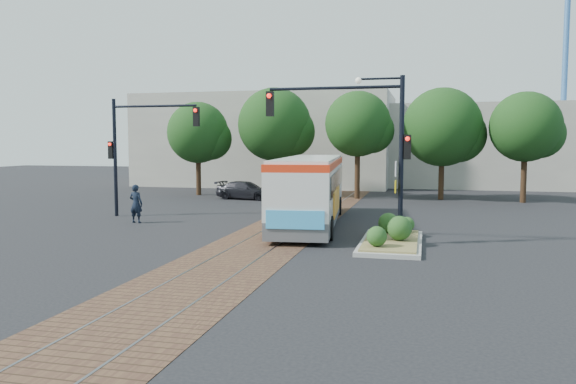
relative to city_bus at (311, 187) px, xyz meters
name	(u,v)px	position (x,y,z in m)	size (l,w,h in m)	color
ground	(273,235)	(-0.84, -3.42, -1.73)	(120.00, 120.00, 0.00)	black
trackbed	(295,222)	(-0.84, 0.58, -1.72)	(3.60, 40.00, 0.02)	brown
tree_row	(354,127)	(0.37, 12.99, 3.12)	(26.40, 5.60, 7.67)	#382314
warehouses	(352,142)	(-1.37, 25.32, 2.08)	(40.00, 13.00, 8.00)	#ADA899
crane	(565,64)	(17.16, 30.58, 9.15)	(8.00, 0.50, 18.00)	#3F72B2
city_bus	(311,187)	(0.00, 0.00, 0.00)	(3.68, 11.80, 3.11)	#4D4D50
traffic_island	(392,236)	(3.98, -4.32, -1.40)	(2.20, 5.20, 1.13)	gray
signal_pole_main	(368,132)	(3.02, -4.23, 2.43)	(5.49, 0.46, 6.00)	black
signal_pole_left	(135,141)	(-9.21, 0.57, 2.13)	(4.99, 0.34, 6.00)	black
officer	(136,204)	(-8.10, -1.45, -0.82)	(0.66, 0.44, 1.82)	black
parked_car	(246,190)	(-6.55, 10.48, -1.13)	(1.68, 4.13, 1.20)	black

